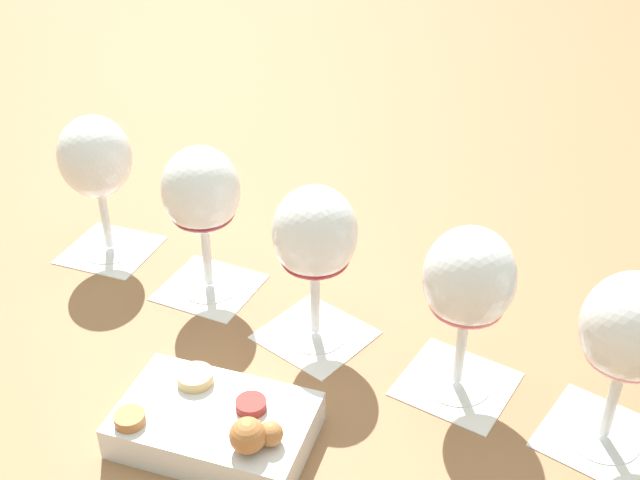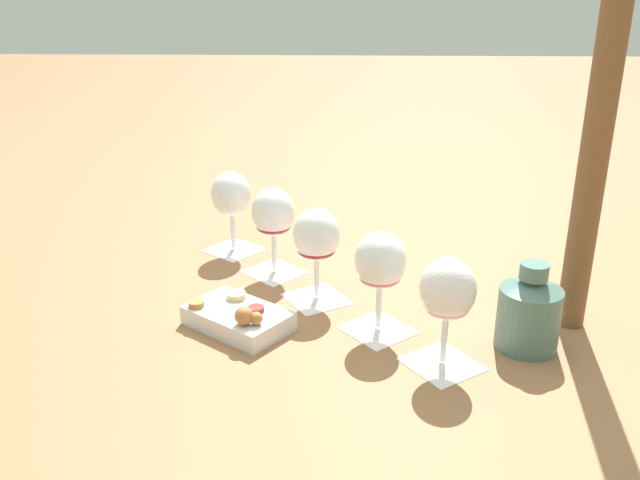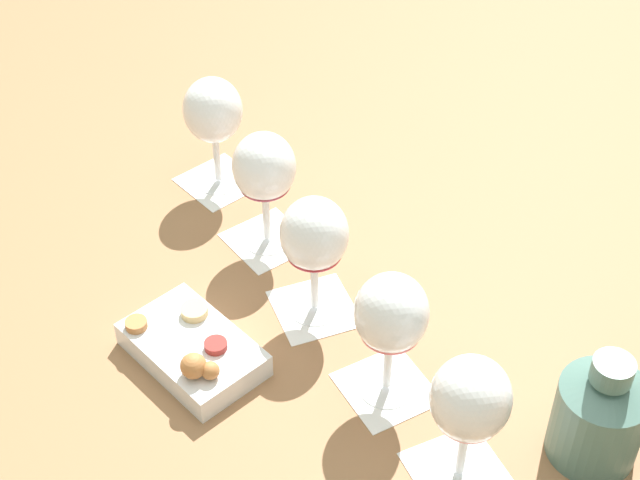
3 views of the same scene
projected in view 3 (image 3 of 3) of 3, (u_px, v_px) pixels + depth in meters
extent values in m
plane|color=#936642|center=(320.00, 306.00, 1.24)|extent=(8.00, 8.00, 0.00)
cube|color=white|center=(459.00, 473.00, 1.05)|extent=(0.14, 0.14, 0.00)
cube|color=white|center=(386.00, 388.00, 1.14)|extent=(0.14, 0.14, 0.00)
cube|color=white|center=(315.00, 308.00, 1.24)|extent=(0.14, 0.14, 0.00)
cube|color=white|center=(267.00, 240.00, 1.34)|extent=(0.14, 0.14, 0.00)
cube|color=white|center=(219.00, 182.00, 1.43)|extent=(0.14, 0.14, 0.00)
cylinder|color=white|center=(459.00, 471.00, 1.05)|extent=(0.06, 0.06, 0.01)
cylinder|color=white|center=(463.00, 447.00, 1.02)|extent=(0.01, 0.01, 0.08)
ellipsoid|color=white|center=(471.00, 398.00, 0.97)|extent=(0.08, 0.08, 0.10)
ellipsoid|color=pink|center=(468.00, 415.00, 0.99)|extent=(0.07, 0.07, 0.03)
cylinder|color=white|center=(386.00, 386.00, 1.14)|extent=(0.06, 0.06, 0.01)
cylinder|color=white|center=(388.00, 362.00, 1.11)|extent=(0.01, 0.01, 0.08)
ellipsoid|color=white|center=(391.00, 313.00, 1.06)|extent=(0.08, 0.08, 0.10)
ellipsoid|color=#DB606B|center=(390.00, 331.00, 1.08)|extent=(0.07, 0.07, 0.03)
cylinder|color=white|center=(315.00, 306.00, 1.24)|extent=(0.06, 0.06, 0.01)
cylinder|color=white|center=(314.00, 282.00, 1.21)|extent=(0.01, 0.01, 0.08)
ellipsoid|color=white|center=(314.00, 234.00, 1.16)|extent=(0.08, 0.08, 0.10)
ellipsoid|color=maroon|center=(314.00, 252.00, 1.17)|extent=(0.07, 0.07, 0.03)
cylinder|color=white|center=(267.00, 238.00, 1.33)|extent=(0.06, 0.06, 0.01)
cylinder|color=white|center=(266.00, 214.00, 1.31)|extent=(0.01, 0.01, 0.08)
ellipsoid|color=white|center=(264.00, 167.00, 1.25)|extent=(0.08, 0.08, 0.10)
ellipsoid|color=maroon|center=(265.00, 184.00, 1.27)|extent=(0.07, 0.07, 0.03)
cylinder|color=white|center=(219.00, 180.00, 1.43)|extent=(0.06, 0.06, 0.01)
cylinder|color=white|center=(217.00, 157.00, 1.40)|extent=(0.01, 0.01, 0.08)
ellipsoid|color=white|center=(213.00, 110.00, 1.35)|extent=(0.08, 0.08, 0.10)
ellipsoid|color=#470E1E|center=(214.00, 124.00, 1.37)|extent=(0.07, 0.07, 0.04)
cylinder|color=#4C7066|center=(597.00, 421.00, 1.04)|extent=(0.10, 0.10, 0.10)
cone|color=#4C7066|center=(608.00, 385.00, 1.01)|extent=(0.10, 0.10, 0.02)
cylinder|color=#4C7066|center=(612.00, 371.00, 0.99)|extent=(0.04, 0.04, 0.03)
cube|color=silver|center=(193.00, 350.00, 1.17)|extent=(0.20, 0.19, 0.03)
sphere|color=#B2703D|center=(193.00, 366.00, 1.10)|extent=(0.03, 0.03, 0.03)
sphere|color=#B2703D|center=(210.00, 371.00, 1.11)|extent=(0.02, 0.02, 0.02)
cylinder|color=#B2703D|center=(136.00, 324.00, 1.17)|extent=(0.03, 0.03, 0.01)
cylinder|color=#DBB775|center=(194.00, 311.00, 1.18)|extent=(0.03, 0.03, 0.01)
cylinder|color=maroon|center=(216.00, 345.00, 1.14)|extent=(0.03, 0.03, 0.01)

